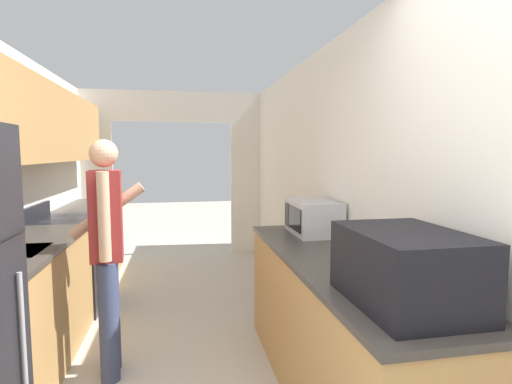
{
  "coord_description": "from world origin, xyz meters",
  "views": [
    {
      "loc": [
        0.09,
        -0.95,
        1.58
      ],
      "look_at": [
        0.73,
        2.38,
        1.25
      ],
      "focal_mm": 28.0,
      "sensor_mm": 36.0,
      "label": 1
    }
  ],
  "objects_px": {
    "person": "(107,251)",
    "microwave": "(313,217)",
    "range_oven": "(69,263)",
    "suitcase": "(405,268)"
  },
  "relations": [
    {
      "from": "person",
      "to": "suitcase",
      "type": "distance_m",
      "value": 1.99
    },
    {
      "from": "range_oven",
      "to": "person",
      "type": "height_order",
      "value": "person"
    },
    {
      "from": "range_oven",
      "to": "microwave",
      "type": "bearing_deg",
      "value": -28.83
    },
    {
      "from": "suitcase",
      "to": "microwave",
      "type": "height_order",
      "value": "suitcase"
    },
    {
      "from": "suitcase",
      "to": "microwave",
      "type": "distance_m",
      "value": 1.53
    },
    {
      "from": "person",
      "to": "microwave",
      "type": "relative_size",
      "value": 3.15
    },
    {
      "from": "microwave",
      "to": "suitcase",
      "type": "bearing_deg",
      "value": -94.14
    },
    {
      "from": "range_oven",
      "to": "microwave",
      "type": "height_order",
      "value": "microwave"
    },
    {
      "from": "range_oven",
      "to": "suitcase",
      "type": "xyz_separation_m",
      "value": [
        2.06,
        -2.72,
        0.62
      ]
    },
    {
      "from": "person",
      "to": "suitcase",
      "type": "bearing_deg",
      "value": -138.08
    }
  ]
}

